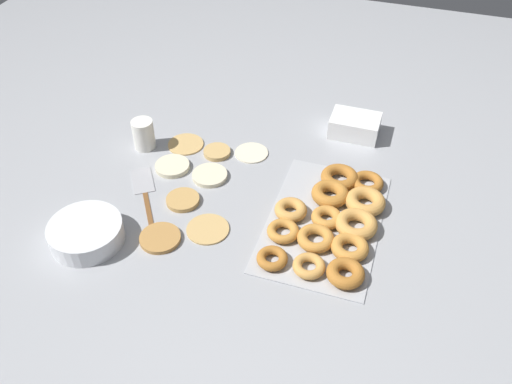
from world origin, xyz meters
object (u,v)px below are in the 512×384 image
pancake_5 (183,200)px  pancake_7 (172,166)px  pancake_6 (208,228)px  container_stack (355,126)px  pancake_3 (210,175)px  pancake_0 (160,238)px  donut_tray (333,218)px  pancake_2 (217,152)px  pancake_4 (251,152)px  batter_bowl (86,233)px  pancake_1 (186,144)px  paper_cup (144,134)px  spatula (144,186)px

pancake_5 → pancake_7: same height
pancake_7 → pancake_6: bearing=-136.3°
container_stack → pancake_3: bearing=133.6°
pancake_0 → donut_tray: 0.47m
pancake_0 → pancake_2: size_ratio=1.30×
pancake_4 → container_stack: (0.20, -0.29, 0.03)m
pancake_2 → pancake_4: size_ratio=0.81×
batter_bowl → container_stack: bearing=-40.0°
pancake_5 → container_stack: 0.63m
pancake_1 → pancake_2: (-0.01, -0.11, 0.00)m
pancake_6 → pancake_3: bearing=20.3°
pancake_1 → batter_bowl: size_ratio=0.59×
pancake_5 → donut_tray: donut_tray is taller
pancake_3 → paper_cup: (0.08, 0.25, 0.04)m
pancake_1 → pancake_5: (-0.25, -0.10, 0.00)m
spatula → pancake_6: bearing=-146.9°
pancake_7 → donut_tray: donut_tray is taller
pancake_0 → donut_tray: size_ratio=0.23×
pancake_4 → donut_tray: 0.38m
pancake_0 → batter_bowl: batter_bowl is taller
pancake_4 → spatula: pancake_4 is taller
pancake_4 → pancake_7: pancake_7 is taller
pancake_0 → paper_cup: 0.42m
pancake_7 → batter_bowl: batter_bowl is taller
pancake_4 → container_stack: size_ratio=0.67×
pancake_2 → donut_tray: size_ratio=0.18×
pancake_5 → spatula: (0.02, 0.14, -0.00)m
pancake_5 → pancake_4: bearing=-22.8°
pancake_0 → pancake_3: bearing=-6.1°
pancake_5 → paper_cup: bearing=47.5°
batter_bowl → pancake_3: bearing=-31.8°
pancake_7 → container_stack: container_stack is taller
pancake_4 → pancake_5: (-0.27, 0.11, 0.00)m
paper_cup → batter_bowl: bearing=-174.3°
paper_cup → spatula: (-0.18, -0.08, -0.05)m
pancake_0 → pancake_2: (0.39, -0.01, 0.00)m
pancake_6 → pancake_0: bearing=124.4°
pancake_0 → pancake_7: 0.30m
pancake_2 → spatula: (-0.22, 0.15, -0.00)m
pancake_2 → paper_cup: (-0.04, 0.23, 0.04)m
pancake_7 → spatula: bearing=157.5°
pancake_1 → container_stack: container_stack is taller
pancake_1 → pancake_7: (-0.12, -0.01, 0.00)m
pancake_6 → spatula: size_ratio=0.51×
pancake_3 → donut_tray: donut_tray is taller
pancake_1 → pancake_2: 0.11m
pancake_2 → spatula: size_ratio=0.37×
pancake_1 → pancake_2: pancake_2 is taller
pancake_7 → paper_cup: (0.07, 0.13, 0.04)m
pancake_2 → pancake_5: bearing=177.1°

